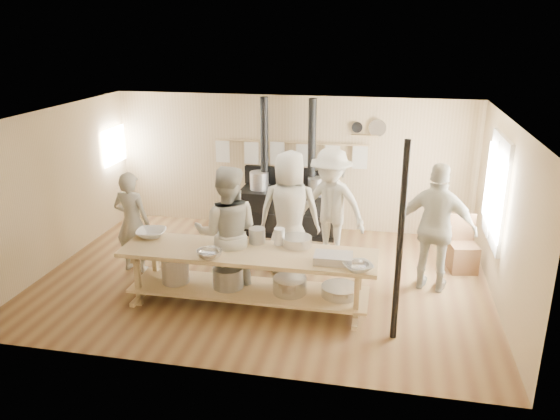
{
  "coord_description": "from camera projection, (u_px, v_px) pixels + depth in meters",
  "views": [
    {
      "loc": [
        1.83,
        -7.71,
        3.84
      ],
      "look_at": [
        0.24,
        0.2,
        1.11
      ],
      "focal_mm": 35.0,
      "sensor_mm": 36.0,
      "label": 1
    }
  ],
  "objects": [
    {
      "name": "bucket_galv",
      "position": [
        257.0,
        236.0,
        7.88
      ],
      "size": [
        0.24,
        0.24,
        0.22
      ],
      "primitive_type": "cylinder",
      "rotation": [
        0.0,
        0.0,
        -0.01
      ],
      "color": "gray",
      "rests_on": "prep_table"
    },
    {
      "name": "pitcher",
      "position": [
        279.0,
        236.0,
        7.82
      ],
      "size": [
        0.16,
        0.16,
        0.24
      ],
      "primitive_type": "cylinder",
      "rotation": [
        0.0,
        0.0,
        -0.03
      ],
      "color": "white",
      "rests_on": "prep_table"
    },
    {
      "name": "roasting_pan",
      "position": [
        333.0,
        258.0,
        7.24
      ],
      "size": [
        0.52,
        0.36,
        0.11
      ],
      "primitive_type": "cube",
      "rotation": [
        0.0,
        0.0,
        0.04
      ],
      "color": "#B2B2B7",
      "rests_on": "prep_table"
    },
    {
      "name": "bowl_white_b",
      "position": [
        358.0,
        267.0,
        7.01
      ],
      "size": [
        0.5,
        0.5,
        0.09
      ],
      "primitive_type": "imported",
      "rotation": [
        0.0,
        0.0,
        2.06
      ],
      "color": "white",
      "rests_on": "prep_table"
    },
    {
      "name": "mixing_bowl_large",
      "position": [
        297.0,
        241.0,
        7.79
      ],
      "size": [
        0.47,
        0.47,
        0.14
      ],
      "primitive_type": "cylinder",
      "rotation": [
        0.0,
        0.0,
        -0.1
      ],
      "color": "silver",
      "rests_on": "prep_table"
    },
    {
      "name": "bowl_steel_a",
      "position": [
        209.0,
        254.0,
        7.38
      ],
      "size": [
        0.5,
        0.5,
        0.11
      ],
      "primitive_type": "imported",
      "rotation": [
        0.0,
        0.0,
        0.75
      ],
      "color": "silver",
      "rests_on": "prep_table"
    },
    {
      "name": "cook_far_left",
      "position": [
        132.0,
        222.0,
        8.78
      ],
      "size": [
        0.64,
        0.45,
        1.67
      ],
      "primitive_type": "imported",
      "rotation": [
        0.0,
        0.0,
        3.06
      ],
      "color": "beige",
      "rests_on": "ground"
    },
    {
      "name": "support_post",
      "position": [
        400.0,
        244.0,
        6.68
      ],
      "size": [
        0.08,
        0.08,
        2.6
      ],
      "primitive_type": "cylinder",
      "color": "black",
      "rests_on": "ground"
    },
    {
      "name": "cook_center",
      "position": [
        290.0,
        213.0,
        8.69
      ],
      "size": [
        1.04,
        0.73,
        2.01
      ],
      "primitive_type": "imported",
      "rotation": [
        0.0,
        0.0,
        3.24
      ],
      "color": "beige",
      "rests_on": "ground"
    },
    {
      "name": "left_opening",
      "position": [
        114.0,
        146.0,
        10.72
      ],
      "size": [
        0.0,
        0.9,
        0.9
      ],
      "color": "white",
      "rests_on": "ground"
    },
    {
      "name": "stove",
      "position": [
        287.0,
        207.0,
        10.53
      ],
      "size": [
        1.9,
        0.75,
        2.6
      ],
      "color": "black",
      "rests_on": "ground"
    },
    {
      "name": "bowl_white_a",
      "position": [
        151.0,
        233.0,
        8.13
      ],
      "size": [
        0.5,
        0.5,
        0.11
      ],
      "primitive_type": "imported",
      "rotation": [
        0.0,
        0.0,
        0.16
      ],
      "color": "white",
      "rests_on": "prep_table"
    },
    {
      "name": "back_wall_shelf",
      "position": [
        369.0,
        130.0,
        10.07
      ],
      "size": [
        0.63,
        0.14,
        0.32
      ],
      "color": "tan",
      "rests_on": "ground"
    },
    {
      "name": "cook_right",
      "position": [
        437.0,
        228.0,
        8.08
      ],
      "size": [
        1.24,
        0.74,
        1.98
      ],
      "primitive_type": "imported",
      "rotation": [
        0.0,
        0.0,
        2.91
      ],
      "color": "beige",
      "rests_on": "ground"
    },
    {
      "name": "window_right",
      "position": [
        497.0,
        190.0,
        8.16
      ],
      "size": [
        0.09,
        1.5,
        1.65
      ],
      "color": "beige",
      "rests_on": "ground"
    },
    {
      "name": "room_shell",
      "position": [
        262.0,
        181.0,
        8.21
      ],
      "size": [
        7.0,
        7.0,
        7.0
      ],
      "color": "tan",
      "rests_on": "ground"
    },
    {
      "name": "cook_by_window",
      "position": [
        330.0,
        206.0,
        9.12
      ],
      "size": [
        1.43,
        1.1,
        1.95
      ],
      "primitive_type": "imported",
      "rotation": [
        0.0,
        0.0,
        -0.33
      ],
      "color": "beige",
      "rests_on": "ground"
    },
    {
      "name": "ground",
      "position": [
        263.0,
        278.0,
        8.73
      ],
      "size": [
        7.0,
        7.0,
        0.0
      ],
      "primitive_type": "plane",
      "color": "brown",
      "rests_on": "ground"
    },
    {
      "name": "cook_left",
      "position": [
        227.0,
        233.0,
        7.88
      ],
      "size": [
        1.09,
        0.92,
        1.99
      ],
      "primitive_type": "imported",
      "rotation": [
        0.0,
        0.0,
        3.33
      ],
      "color": "beige",
      "rests_on": "ground"
    },
    {
      "name": "prep_table",
      "position": [
        248.0,
        272.0,
        7.73
      ],
      "size": [
        3.6,
        0.9,
        0.85
      ],
      "color": "tan",
      "rests_on": "ground"
    },
    {
      "name": "towel_rail",
      "position": [
        290.0,
        151.0,
        10.46
      ],
      "size": [
        3.0,
        0.04,
        0.47
      ],
      "color": "tan",
      "rests_on": "ground"
    },
    {
      "name": "bowl_steel_b",
      "position": [
        358.0,
        267.0,
        7.01
      ],
      "size": [
        0.32,
        0.32,
        0.09
      ],
      "primitive_type": "imported",
      "rotation": [
        0.0,
        0.0,
        3.28
      ],
      "color": "silver",
      "rests_on": "prep_table"
    },
    {
      "name": "deep_bowl_enamel",
      "position": [
        229.0,
        234.0,
        7.96
      ],
      "size": [
        0.42,
        0.42,
        0.22
      ],
      "primitive_type": "cylinder",
      "rotation": [
        0.0,
        0.0,
        0.25
      ],
      "color": "white",
      "rests_on": "prep_table"
    },
    {
      "name": "chair",
      "position": [
        463.0,
        255.0,
        8.95
      ],
      "size": [
        0.5,
        0.5,
        0.92
      ],
      "rotation": [
        0.0,
        0.0,
        0.17
      ],
      "color": "#513520",
      "rests_on": "ground"
    }
  ]
}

